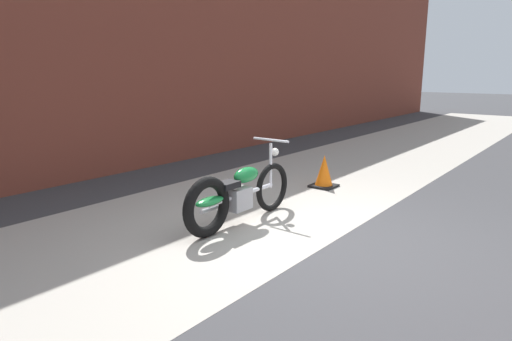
% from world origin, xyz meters
% --- Properties ---
extents(ground_plane, '(80.00, 80.00, 0.00)m').
position_xyz_m(ground_plane, '(0.00, 0.00, 0.00)').
color(ground_plane, '#38383A').
extents(sidewalk_slab, '(36.00, 3.50, 0.01)m').
position_xyz_m(sidewalk_slab, '(0.00, 1.75, 0.00)').
color(sidewalk_slab, '#9E998E').
rests_on(sidewalk_slab, ground).
extents(brick_building_wall, '(36.00, 0.50, 5.19)m').
position_xyz_m(brick_building_wall, '(0.00, 5.20, 2.60)').
color(brick_building_wall, brown).
rests_on(brick_building_wall, ground).
extents(motorcycle_green, '(2.01, 0.58, 1.03)m').
position_xyz_m(motorcycle_green, '(-0.25, 1.26, 0.40)').
color(motorcycle_green, black).
rests_on(motorcycle_green, ground).
extents(traffic_cone, '(0.40, 0.40, 0.55)m').
position_xyz_m(traffic_cone, '(2.15, 1.34, 0.25)').
color(traffic_cone, orange).
rests_on(traffic_cone, ground).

